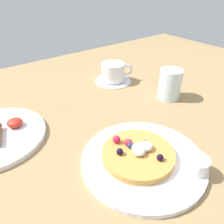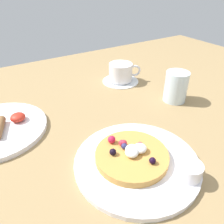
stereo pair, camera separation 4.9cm
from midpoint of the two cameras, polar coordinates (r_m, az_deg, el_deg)
ground_plane at (r=59.13cm, az=-1.83°, el=-6.30°), size 196.68×125.15×3.00cm
pancake_plate at (r=49.71cm, az=9.31°, el=-12.75°), size 27.19×27.19×1.21cm
pancake_with_berries at (r=48.70cm, az=8.08°, el=-11.05°), size 15.90×15.90×3.46cm
syrup_ramekin at (r=47.77cm, az=22.36°, el=-13.94°), size 5.02×5.02×3.16cm
coffee_saucer at (r=85.21cm, az=3.88°, el=8.07°), size 13.70×13.70×0.68cm
coffee_cup at (r=83.77cm, az=4.08°, el=10.38°), size 11.34×8.76×6.48cm
water_glass at (r=73.61cm, az=18.14°, el=6.23°), size 7.26×7.26×9.76cm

